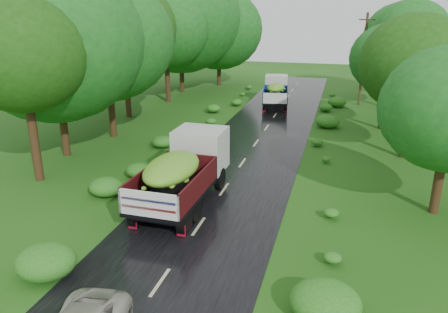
% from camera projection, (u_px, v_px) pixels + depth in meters
% --- Properties ---
extents(ground, '(120.00, 120.00, 0.00)m').
position_uv_depth(ground, '(160.00, 283.00, 14.38)').
color(ground, '#1C4B10').
rests_on(ground, ground).
extents(road, '(6.50, 80.00, 0.02)m').
position_uv_depth(road, '(206.00, 216.00, 18.93)').
color(road, black).
rests_on(road, ground).
extents(road_lines, '(0.12, 69.60, 0.00)m').
position_uv_depth(road_lines, '(213.00, 206.00, 19.84)').
color(road_lines, '#BFB78C').
rests_on(road_lines, road).
extents(truck_near, '(2.62, 7.02, 2.93)m').
position_uv_depth(truck_near, '(185.00, 168.00, 19.84)').
color(truck_near, black).
rests_on(truck_near, ground).
extents(truck_far, '(2.88, 6.16, 2.49)m').
position_uv_depth(truck_far, '(276.00, 90.00, 39.36)').
color(truck_far, black).
rests_on(truck_far, ground).
extents(utility_pole, '(1.39, 0.49, 8.10)m').
position_uv_depth(utility_pole, '(363.00, 59.00, 38.81)').
color(utility_pole, '#382616').
rests_on(utility_pole, ground).
extents(trees_left, '(7.33, 34.29, 9.73)m').
position_uv_depth(trees_left, '(149.00, 30.00, 35.49)').
color(trees_left, black).
rests_on(trees_left, ground).
extents(trees_right, '(5.46, 30.57, 8.02)m').
position_uv_depth(trees_right, '(409.00, 52.00, 30.80)').
color(trees_right, black).
rests_on(trees_right, ground).
extents(shrubs, '(11.90, 44.00, 0.70)m').
position_uv_depth(shrubs, '(250.00, 147.00, 27.02)').
color(shrubs, '#265B15').
rests_on(shrubs, ground).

